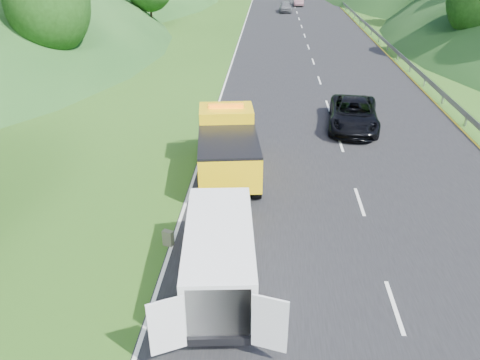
# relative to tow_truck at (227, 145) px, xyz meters

# --- Properties ---
(ground) EXTENTS (320.00, 320.00, 0.00)m
(ground) POSITION_rel_tow_truck_xyz_m (2.47, -6.27, -1.37)
(ground) COLOR #38661E
(ground) RESTS_ON ground
(road_surface) EXTENTS (14.00, 200.00, 0.02)m
(road_surface) POSITION_rel_tow_truck_xyz_m (5.47, 33.73, -1.36)
(road_surface) COLOR black
(road_surface) RESTS_ON ground
(guardrail) EXTENTS (0.06, 140.00, 1.52)m
(guardrail) POSITION_rel_tow_truck_xyz_m (12.77, 46.23, -1.37)
(guardrail) COLOR gray
(guardrail) RESTS_ON ground
(tree_line_left) EXTENTS (14.00, 140.00, 14.00)m
(tree_line_left) POSITION_rel_tow_truck_xyz_m (-16.53, 53.73, -1.37)
(tree_line_left) COLOR #215017
(tree_line_left) RESTS_ON ground
(tree_line_right) EXTENTS (14.00, 140.00, 14.00)m
(tree_line_right) POSITION_rel_tow_truck_xyz_m (25.47, 53.73, -1.37)
(tree_line_right) COLOR #215017
(tree_line_right) RESTS_ON ground
(tow_truck) EXTENTS (3.16, 6.76, 2.80)m
(tow_truck) POSITION_rel_tow_truck_xyz_m (0.00, 0.00, 0.00)
(tow_truck) COLOR black
(tow_truck) RESTS_ON ground
(white_van) EXTENTS (3.25, 6.15, 2.12)m
(white_van) POSITION_rel_tow_truck_xyz_m (0.42, -7.60, -0.17)
(white_van) COLOR black
(white_van) RESTS_ON ground
(woman) EXTENTS (0.55, 0.68, 1.66)m
(woman) POSITION_rel_tow_truck_xyz_m (-0.59, -5.54, -1.37)
(woman) COLOR white
(woman) RESTS_ON ground
(child) EXTENTS (0.64, 0.66, 1.06)m
(child) POSITION_rel_tow_truck_xyz_m (0.21, -5.81, -1.37)
(child) COLOR tan
(child) RESTS_ON ground
(suitcase) EXTENTS (0.40, 0.31, 0.57)m
(suitcase) POSITION_rel_tow_truck_xyz_m (-1.55, -5.67, -1.08)
(suitcase) COLOR #535540
(suitcase) RESTS_ON ground
(passing_suv) EXTENTS (3.26, 5.87, 1.55)m
(passing_suv) POSITION_rel_tow_truck_xyz_m (6.41, 6.07, -1.37)
(passing_suv) COLOR black
(passing_suv) RESTS_ON ground
(dist_car_a) EXTENTS (1.70, 4.23, 1.44)m
(dist_car_a) POSITION_rel_tow_truck_xyz_m (3.83, 52.07, -1.37)
(dist_car_a) COLOR #515357
(dist_car_a) RESTS_ON ground
(dist_car_b) EXTENTS (1.49, 4.27, 1.41)m
(dist_car_b) POSITION_rel_tow_truck_xyz_m (6.02, 59.56, -1.37)
(dist_car_b) COLOR brown
(dist_car_b) RESTS_ON ground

